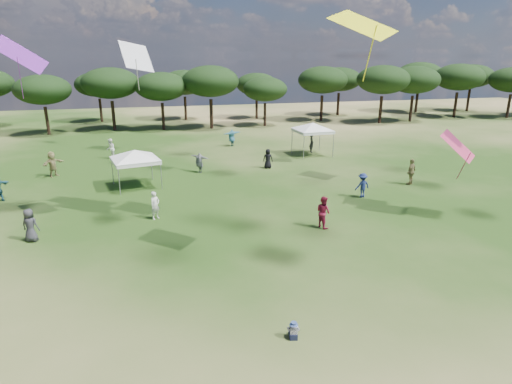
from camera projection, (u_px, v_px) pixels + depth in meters
tree_line at (200, 82)px, 54.37m from camera, size 108.78×17.63×7.77m
tent_left at (134, 152)px, 28.73m from camera, size 5.76×5.76×2.88m
tent_right at (313, 124)px, 38.08m from camera, size 6.04×6.04×3.23m
toddler at (293, 331)px, 13.59m from camera, size 0.43×0.47×0.60m
festival_crowd at (183, 166)px, 31.49m from camera, size 28.20×23.23×1.91m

